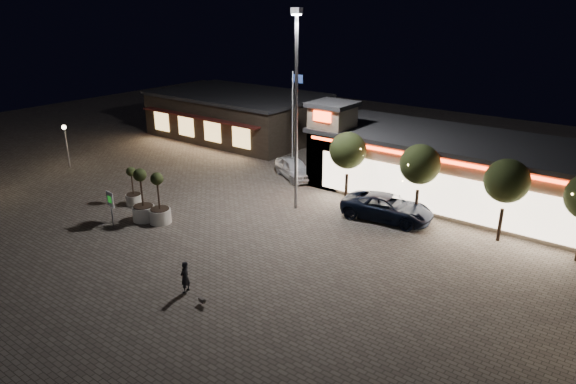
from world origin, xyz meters
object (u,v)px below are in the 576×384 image
Objects in this scene: pickup_truck at (387,207)px; white_sedan at (294,168)px; pedestrian at (185,277)px; planter_mid at (160,208)px; valet_sign at (110,202)px; planter_left at (133,193)px.

pickup_truck is 1.26× the size of white_sedan.
pickup_truck is 13.81m from pedestrian.
pedestrian is 0.48× the size of planter_mid.
planter_mid reaches higher than pickup_truck.
pickup_truck is 2.56× the size of valet_sign.
planter_left is 0.82× the size of planter_mid.
planter_left is 3.55m from valet_sign.
planter_left reaches higher than pickup_truck.
planter_left reaches higher than valet_sign.
pickup_truck is at bearing 39.44° from planter_mid.
white_sedan is 1.38× the size of planter_mid.
valet_sign is at bearing -132.83° from planter_mid.
pickup_truck is at bearing 40.73° from valet_sign.
planter_left is at bearing -175.66° from white_sedan.
valet_sign is (-9.11, 2.46, 0.76)m from pedestrian.
pickup_truck is at bearing 153.12° from pedestrian.
planter_mid reaches higher than planter_left.
pickup_truck is 16.53m from planter_left.
planter_left reaches higher than white_sedan.
white_sedan is at bearing 64.55° from pickup_truck.
valet_sign is (-3.33, -13.82, 0.77)m from white_sedan.
valet_sign reaches higher than white_sedan.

